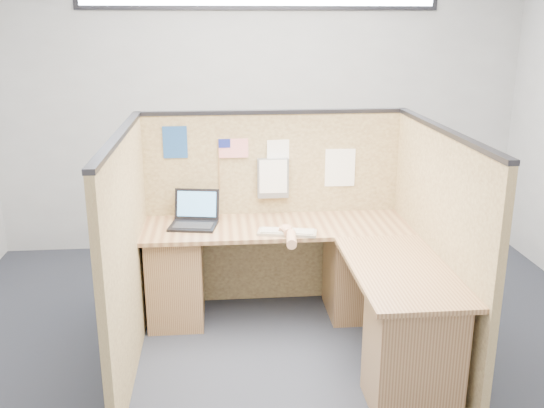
{
  "coord_description": "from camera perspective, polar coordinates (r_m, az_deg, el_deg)",
  "views": [
    {
      "loc": [
        -0.42,
        -3.52,
        2.17
      ],
      "look_at": [
        -0.05,
        0.5,
        0.95
      ],
      "focal_mm": 40.0,
      "sensor_mm": 36.0,
      "label": 1
    }
  ],
  "objects": [
    {
      "name": "mouse",
      "position": [
        4.26,
        1.33,
        -2.57
      ],
      "size": [
        0.1,
        0.07,
        0.04
      ],
      "primitive_type": "ellipsoid",
      "rotation": [
        0.0,
        0.0,
        -0.04
      ],
      "color": "#B3B3B8",
      "rests_on": "l_desk"
    },
    {
      "name": "floor",
      "position": [
        4.16,
        1.34,
        -14.62
      ],
      "size": [
        5.0,
        5.0,
        0.0
      ],
      "primitive_type": "plane",
      "color": "#1F232D",
      "rests_on": "ground"
    },
    {
      "name": "hand_forearm",
      "position": [
        4.14,
        1.67,
        -2.98
      ],
      "size": [
        0.1,
        0.37,
        0.08
      ],
      "color": "tan",
      "rests_on": "l_desk"
    },
    {
      "name": "laptop",
      "position": [
        4.49,
        -7.42,
        -1.18
      ],
      "size": [
        0.37,
        0.37,
        0.24
      ],
      "rotation": [
        0.0,
        0.0,
        -0.18
      ],
      "color": "black",
      "rests_on": "l_desk"
    },
    {
      "name": "file_holder",
      "position": [
        4.62,
        0.09,
        2.46
      ],
      "size": [
        0.24,
        0.05,
        0.31
      ],
      "color": "slate",
      "rests_on": "cubicle_partitions"
    },
    {
      "name": "paper_right",
      "position": [
        4.71,
        6.42,
        3.41
      ],
      "size": [
        0.23,
        0.01,
        0.29
      ],
      "primitive_type": "cube",
      "rotation": [
        0.0,
        0.0,
        -0.03
      ],
      "color": "white",
      "rests_on": "cubicle_partitions"
    },
    {
      "name": "wall_back",
      "position": [
        5.83,
        -1.11,
        9.3
      ],
      "size": [
        5.0,
        0.0,
        5.0
      ],
      "primitive_type": "plane",
      "rotation": [
        1.57,
        0.0,
        0.0
      ],
      "color": "#A7A9AC",
      "rests_on": "floor"
    },
    {
      "name": "american_flag",
      "position": [
        4.57,
        -3.99,
        5.06
      ],
      "size": [
        0.23,
        0.01,
        0.39
      ],
      "color": "olive",
      "rests_on": "cubicle_partitions"
    },
    {
      "name": "l_desk",
      "position": [
        4.24,
        3.43,
        -7.94
      ],
      "size": [
        1.95,
        1.75,
        0.73
      ],
      "color": "brown",
      "rests_on": "floor"
    },
    {
      "name": "blue_poster",
      "position": [
        4.58,
        -9.11,
        5.76
      ],
      "size": [
        0.18,
        0.0,
        0.24
      ],
      "primitive_type": "cube",
      "rotation": [
        0.0,
        0.0,
        0.0
      ],
      "color": "navy",
      "rests_on": "cubicle_partitions"
    },
    {
      "name": "keyboard",
      "position": [
        4.27,
        1.44,
        -2.67
      ],
      "size": [
        0.43,
        0.22,
        0.03
      ],
      "rotation": [
        0.0,
        0.0,
        -0.21
      ],
      "color": "gray",
      "rests_on": "l_desk"
    },
    {
      "name": "wall_front",
      "position": [
        1.54,
        11.53,
        -13.57
      ],
      "size": [
        5.0,
        0.0,
        5.0
      ],
      "primitive_type": "plane",
      "rotation": [
        -1.57,
        0.0,
        0.0
      ],
      "color": "#A7A9AC",
      "rests_on": "floor"
    },
    {
      "name": "cubicle_partitions",
      "position": [
        4.21,
        0.75,
        -2.6
      ],
      "size": [
        2.06,
        1.83,
        1.53
      ],
      "color": "brown",
      "rests_on": "floor"
    },
    {
      "name": "paper_left",
      "position": [
        4.62,
        0.78,
        4.48
      ],
      "size": [
        0.2,
        0.03,
        0.26
      ],
      "primitive_type": "cube",
      "rotation": [
        0.0,
        0.0,
        0.12
      ],
      "color": "white",
      "rests_on": "cubicle_partitions"
    }
  ]
}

